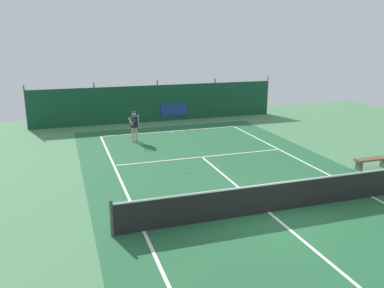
# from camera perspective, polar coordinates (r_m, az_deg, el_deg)

# --- Properties ---
(ground_plane) EXTENTS (36.00, 36.00, 0.00)m
(ground_plane) POSITION_cam_1_polar(r_m,az_deg,el_deg) (13.39, 10.84, -9.55)
(ground_plane) COLOR #4C8456
(court_surface) EXTENTS (11.02, 26.60, 0.01)m
(court_surface) POSITION_cam_1_polar(r_m,az_deg,el_deg) (13.39, 10.85, -9.53)
(court_surface) COLOR #236038
(court_surface) RESTS_ON ground
(tennis_net) EXTENTS (10.12, 0.10, 1.10)m
(tennis_net) POSITION_cam_1_polar(r_m,az_deg,el_deg) (13.18, 10.96, -7.53)
(tennis_net) COLOR black
(tennis_net) RESTS_ON ground
(back_fence) EXTENTS (16.30, 0.98, 2.70)m
(back_fence) POSITION_cam_1_polar(r_m,az_deg,el_deg) (27.21, -5.08, 4.85)
(back_fence) COLOR #14472D
(back_fence) RESTS_ON ground
(tennis_player) EXTENTS (0.62, 0.81, 1.64)m
(tennis_player) POSITION_cam_1_polar(r_m,az_deg,el_deg) (21.62, -8.24, 2.83)
(tennis_player) COLOR #D8AD8C
(tennis_player) RESTS_ON ground
(tennis_ball_near_player) EXTENTS (0.07, 0.07, 0.07)m
(tennis_ball_near_player) POSITION_cam_1_polar(r_m,az_deg,el_deg) (21.23, -2.63, 0.17)
(tennis_ball_near_player) COLOR #CCDB33
(tennis_ball_near_player) RESTS_ON ground
(tennis_ball_midcourt) EXTENTS (0.07, 0.07, 0.07)m
(tennis_ball_midcourt) POSITION_cam_1_polar(r_m,az_deg,el_deg) (16.71, -0.85, -4.04)
(tennis_ball_midcourt) COLOR #CCDB33
(tennis_ball_midcourt) RESTS_ON ground
(tennis_ball_by_sideline) EXTENTS (0.07, 0.07, 0.07)m
(tennis_ball_by_sideline) POSITION_cam_1_polar(r_m,az_deg,el_deg) (24.54, -0.01, 2.26)
(tennis_ball_by_sideline) COLOR #CCDB33
(tennis_ball_by_sideline) RESTS_ON ground
(parked_car) EXTENTS (2.03, 4.20, 1.68)m
(parked_car) POSITION_cam_1_polar(r_m,az_deg,el_deg) (28.88, -3.75, 5.83)
(parked_car) COLOR navy
(parked_car) RESTS_ON ground
(courtside_bench) EXTENTS (1.60, 0.40, 0.49)m
(courtside_bench) POSITION_cam_1_polar(r_m,az_deg,el_deg) (18.74, 24.24, -2.18)
(courtside_bench) COLOR brown
(courtside_bench) RESTS_ON ground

